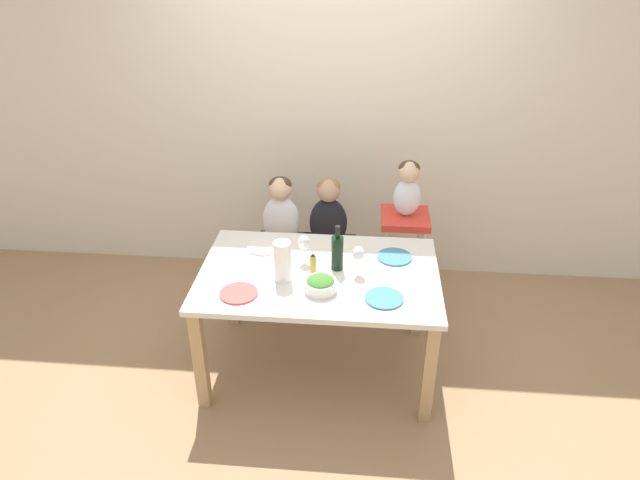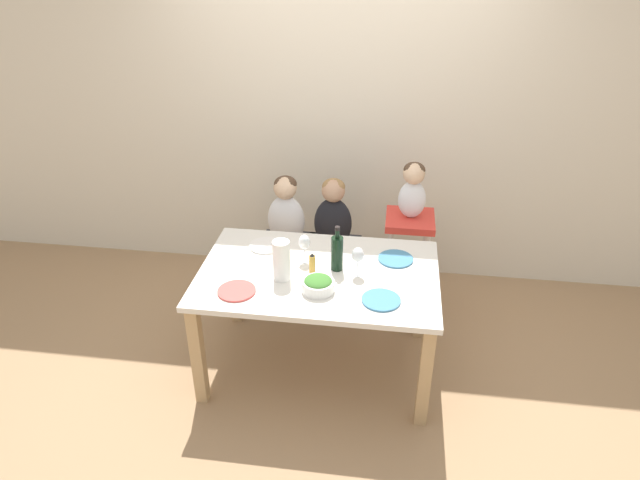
# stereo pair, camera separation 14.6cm
# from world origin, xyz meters

# --- Properties ---
(ground_plane) EXTENTS (14.00, 14.00, 0.00)m
(ground_plane) POSITION_xyz_m (0.00, 0.00, 0.00)
(ground_plane) COLOR #9E7A56
(wall_back) EXTENTS (10.00, 0.06, 2.70)m
(wall_back) POSITION_xyz_m (0.00, 1.29, 1.35)
(wall_back) COLOR beige
(wall_back) RESTS_ON ground_plane
(dining_table) EXTENTS (1.44, 0.94, 0.73)m
(dining_table) POSITION_xyz_m (0.00, 0.00, 0.63)
(dining_table) COLOR silver
(dining_table) RESTS_ON ground_plane
(chair_far_left) EXTENTS (0.40, 0.41, 0.47)m
(chair_far_left) POSITION_xyz_m (-0.34, 0.75, 0.40)
(chair_far_left) COLOR silver
(chair_far_left) RESTS_ON ground_plane
(chair_far_center) EXTENTS (0.40, 0.41, 0.47)m
(chair_far_center) POSITION_xyz_m (0.00, 0.75, 0.40)
(chair_far_center) COLOR silver
(chair_far_center) RESTS_ON ground_plane
(chair_right_highchair) EXTENTS (0.34, 0.35, 0.76)m
(chair_right_highchair) POSITION_xyz_m (0.55, 0.75, 0.59)
(chair_right_highchair) COLOR silver
(chair_right_highchair) RESTS_ON ground_plane
(person_child_left) EXTENTS (0.27, 0.17, 0.54)m
(person_child_left) POSITION_xyz_m (-0.34, 0.75, 0.75)
(person_child_left) COLOR silver
(person_child_left) RESTS_ON chair_far_left
(person_child_center) EXTENTS (0.27, 0.17, 0.54)m
(person_child_center) POSITION_xyz_m (0.00, 0.75, 0.75)
(person_child_center) COLOR black
(person_child_center) RESTS_ON chair_far_center
(person_baby_right) EXTENTS (0.19, 0.15, 0.40)m
(person_baby_right) POSITION_xyz_m (0.55, 0.75, 0.99)
(person_baby_right) COLOR silver
(person_baby_right) RESTS_ON chair_right_highchair
(wine_bottle) EXTENTS (0.07, 0.07, 0.29)m
(wine_bottle) POSITION_xyz_m (0.11, 0.05, 0.85)
(wine_bottle) COLOR black
(wine_bottle) RESTS_ON dining_table
(paper_towel_roll) EXTENTS (0.10, 0.10, 0.25)m
(paper_towel_roll) POSITION_xyz_m (-0.20, -0.10, 0.85)
(paper_towel_roll) COLOR white
(paper_towel_roll) RESTS_ON dining_table
(wine_glass_near) EXTENTS (0.07, 0.07, 0.18)m
(wine_glass_near) POSITION_xyz_m (0.23, 0.00, 0.86)
(wine_glass_near) COLOR white
(wine_glass_near) RESTS_ON dining_table
(wine_glass_far) EXTENTS (0.07, 0.07, 0.18)m
(wine_glass_far) POSITION_xyz_m (-0.10, 0.11, 0.86)
(wine_glass_far) COLOR white
(wine_glass_far) RESTS_ON dining_table
(salad_bowl_large) EXTENTS (0.19, 0.19, 0.09)m
(salad_bowl_large) POSITION_xyz_m (0.03, -0.20, 0.77)
(salad_bowl_large) COLOR white
(salad_bowl_large) RESTS_ON dining_table
(dinner_plate_front_left) EXTENTS (0.22, 0.22, 0.01)m
(dinner_plate_front_left) POSITION_xyz_m (-0.43, -0.27, 0.73)
(dinner_plate_front_left) COLOR #D14C47
(dinner_plate_front_left) RESTS_ON dining_table
(dinner_plate_back_left) EXTENTS (0.22, 0.22, 0.01)m
(dinner_plate_back_left) POSITION_xyz_m (-0.38, 0.25, 0.73)
(dinner_plate_back_left) COLOR silver
(dinner_plate_back_left) RESTS_ON dining_table
(dinner_plate_back_right) EXTENTS (0.22, 0.22, 0.01)m
(dinner_plate_back_right) POSITION_xyz_m (0.46, 0.20, 0.73)
(dinner_plate_back_right) COLOR teal
(dinner_plate_back_right) RESTS_ON dining_table
(dinner_plate_front_right) EXTENTS (0.22, 0.22, 0.01)m
(dinner_plate_front_right) POSITION_xyz_m (0.39, -0.25, 0.73)
(dinner_plate_front_right) COLOR teal
(dinner_plate_front_right) RESTS_ON dining_table
(condiment_bottle_hot_sauce) EXTENTS (0.04, 0.04, 0.13)m
(condiment_bottle_hot_sauce) POSITION_xyz_m (-0.04, -0.01, 0.79)
(condiment_bottle_hot_sauce) COLOR #BC8E33
(condiment_bottle_hot_sauce) RESTS_ON dining_table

